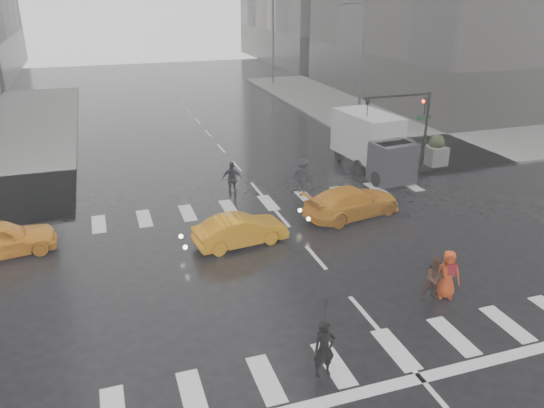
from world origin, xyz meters
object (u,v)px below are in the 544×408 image
object	(u,v)px
pedestrian_brown	(435,278)
taxi_mid	(240,230)
box_truck	(373,142)
pedestrian_orange	(448,274)
traffic_signal_pole	(412,116)

from	to	relation	value
pedestrian_brown	taxi_mid	bearing A→B (deg)	138.81
taxi_mid	box_truck	distance (m)	11.78
box_truck	pedestrian_orange	bearing A→B (deg)	-113.65
pedestrian_orange	taxi_mid	bearing A→B (deg)	158.98
pedestrian_orange	pedestrian_brown	bearing A→B (deg)	-154.14
traffic_signal_pole	box_truck	size ratio (longest dim) A/B	0.75
pedestrian_orange	box_truck	distance (m)	13.40
traffic_signal_pole	pedestrian_orange	distance (m)	13.59
box_truck	taxi_mid	bearing A→B (deg)	-151.26
pedestrian_brown	box_truck	bearing A→B (deg)	79.09
traffic_signal_pole	pedestrian_orange	world-z (taller)	traffic_signal_pole
traffic_signal_pole	taxi_mid	world-z (taller)	traffic_signal_pole
traffic_signal_pole	taxi_mid	bearing A→B (deg)	-152.64
pedestrian_brown	pedestrian_orange	bearing A→B (deg)	8.18
taxi_mid	traffic_signal_pole	bearing A→B (deg)	-70.34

